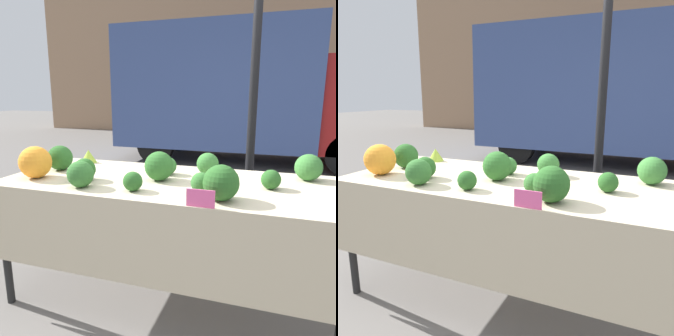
# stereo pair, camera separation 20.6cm
# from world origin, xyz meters

# --- Properties ---
(ground_plane) EXTENTS (40.00, 40.00, 0.00)m
(ground_plane) POSITION_xyz_m (0.00, 0.00, 0.00)
(ground_plane) COLOR slate
(building_facade) EXTENTS (16.00, 0.60, 5.07)m
(building_facade) POSITION_xyz_m (0.00, 9.64, 2.53)
(building_facade) COLOR #9E7A5B
(building_facade) RESTS_ON ground_plane
(tent_pole) EXTENTS (0.07, 0.07, 2.41)m
(tent_pole) POSITION_xyz_m (0.44, 0.87, 1.20)
(tent_pole) COLOR black
(tent_pole) RESTS_ON ground_plane
(parked_truck) EXTENTS (5.03, 1.99, 2.65)m
(parked_truck) POSITION_xyz_m (-0.14, 4.97, 1.41)
(parked_truck) COLOR #384C84
(parked_truck) RESTS_ON ground_plane
(market_table) EXTENTS (2.10, 0.88, 0.84)m
(market_table) POSITION_xyz_m (0.00, -0.07, 0.74)
(market_table) COLOR beige
(market_table) RESTS_ON ground_plane
(orange_cauliflower) EXTENTS (0.21, 0.21, 0.21)m
(orange_cauliflower) POSITION_xyz_m (-0.84, -0.21, 0.94)
(orange_cauliflower) COLOR orange
(orange_cauliflower) RESTS_ON market_table
(romanesco_head) EXTENTS (0.13, 0.13, 0.10)m
(romanesco_head) POSITION_xyz_m (-0.77, 0.32, 0.89)
(romanesco_head) COLOR #93B238
(romanesco_head) RESTS_ON market_table
(broccoli_head_0) EXTENTS (0.11, 0.11, 0.11)m
(broccoli_head_0) POSITION_xyz_m (-0.12, -0.28, 0.89)
(broccoli_head_0) COLOR #285B23
(broccoli_head_0) RESTS_ON market_table
(broccoli_head_1) EXTENTS (0.12, 0.12, 0.12)m
(broccoli_head_1) POSITION_xyz_m (0.26, -0.20, 0.90)
(broccoli_head_1) COLOR #336B2D
(broccoli_head_1) RESTS_ON market_table
(broccoli_head_2) EXTENTS (0.16, 0.16, 0.16)m
(broccoli_head_2) POSITION_xyz_m (-0.44, -0.31, 0.92)
(broccoli_head_2) COLOR #336B2D
(broccoli_head_2) RESTS_ON market_table
(broccoli_head_3) EXTENTS (0.14, 0.14, 0.14)m
(broccoli_head_3) POSITION_xyz_m (-0.50, -0.16, 0.91)
(broccoli_head_3) COLOR #285B23
(broccoli_head_3) RESTS_ON market_table
(broccoli_head_4) EXTENTS (0.11, 0.11, 0.11)m
(broccoli_head_4) POSITION_xyz_m (0.62, -0.00, 0.90)
(broccoli_head_4) COLOR #285B23
(broccoli_head_4) RESTS_ON market_table
(broccoli_head_5) EXTENTS (0.19, 0.19, 0.19)m
(broccoli_head_5) POSITION_xyz_m (-0.05, -0.02, 0.93)
(broccoli_head_5) COLOR #2D6628
(broccoli_head_5) RESTS_ON market_table
(broccoli_head_6) EXTENTS (0.12, 0.12, 0.12)m
(broccoli_head_6) POSITION_xyz_m (-0.05, 0.15, 0.90)
(broccoli_head_6) COLOR #387533
(broccoli_head_6) RESTS_ON market_table
(broccoli_head_7) EXTENTS (0.17, 0.17, 0.17)m
(broccoli_head_7) POSITION_xyz_m (0.84, 0.27, 0.92)
(broccoli_head_7) COLOR #387533
(broccoli_head_7) RESTS_ON market_table
(broccoli_head_8) EXTENTS (0.18, 0.18, 0.18)m
(broccoli_head_8) POSITION_xyz_m (-0.82, 0.03, 0.93)
(broccoli_head_8) COLOR #285B23
(broccoli_head_8) RESTS_ON market_table
(broccoli_head_9) EXTENTS (0.15, 0.15, 0.15)m
(broccoli_head_9) POSITION_xyz_m (0.21, 0.23, 0.91)
(broccoli_head_9) COLOR #387533
(broccoli_head_9) RESTS_ON market_table
(broccoli_head_10) EXTENTS (0.19, 0.19, 0.19)m
(broccoli_head_10) POSITION_xyz_m (0.38, -0.30, 0.93)
(broccoli_head_10) COLOR #285B23
(broccoli_head_10) RESTS_ON market_table
(price_sign) EXTENTS (0.14, 0.01, 0.09)m
(price_sign) POSITION_xyz_m (0.31, -0.43, 0.88)
(price_sign) COLOR #F45B9E
(price_sign) RESTS_ON market_table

